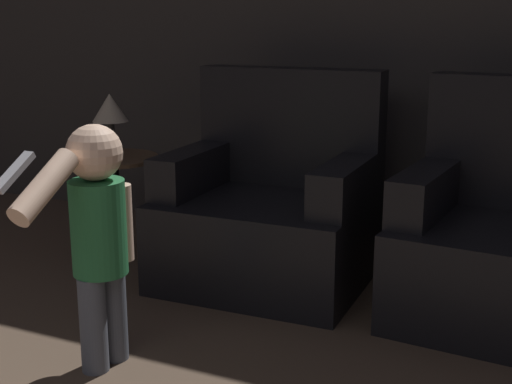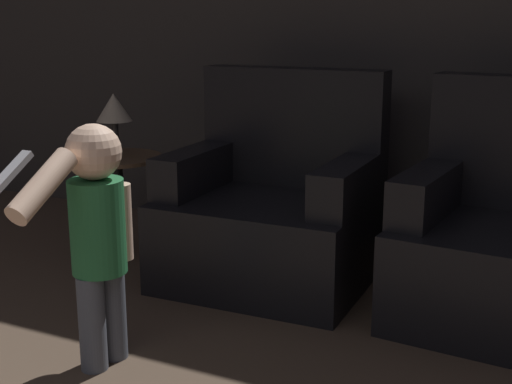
# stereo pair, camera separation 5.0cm
# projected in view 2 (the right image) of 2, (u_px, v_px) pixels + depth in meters

# --- Properties ---
(wall_back) EXTENTS (8.40, 0.05, 2.60)m
(wall_back) POSITION_uv_depth(u_px,v_px,m) (358.00, 3.00, 3.75)
(wall_back) COLOR #33302D
(wall_back) RESTS_ON ground_plane
(armchair_left) EXTENTS (0.94, 0.82, 0.99)m
(armchair_left) POSITION_uv_depth(u_px,v_px,m) (274.00, 211.00, 3.38)
(armchair_left) COLOR black
(armchair_left) RESTS_ON ground_plane
(person_toddler) EXTENTS (0.19, 0.60, 0.88)m
(person_toddler) POSITION_uv_depth(u_px,v_px,m) (96.00, 227.00, 2.48)
(person_toddler) COLOR #474C56
(person_toddler) RESTS_ON ground_plane
(side_table) EXTENTS (0.47, 0.47, 0.54)m
(side_table) POSITION_uv_depth(u_px,v_px,m) (117.00, 173.00, 3.67)
(side_table) COLOR black
(side_table) RESTS_ON ground_plane
(lamp) EXTENTS (0.18, 0.18, 0.32)m
(lamp) POSITION_uv_depth(u_px,v_px,m) (114.00, 109.00, 3.59)
(lamp) COLOR #262626
(lamp) RESTS_ON side_table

